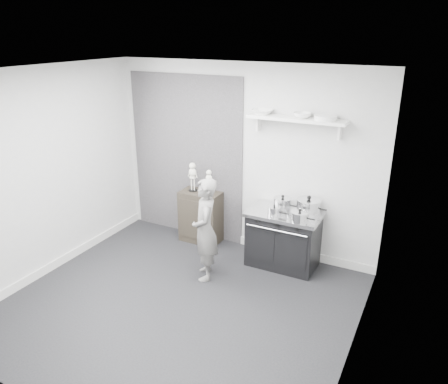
{
  "coord_description": "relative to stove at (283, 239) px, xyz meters",
  "views": [
    {
      "loc": [
        2.5,
        -3.69,
        3.11
      ],
      "look_at": [
        0.13,
        0.95,
        1.15
      ],
      "focal_mm": 35.0,
      "sensor_mm": 36.0,
      "label": 1
    }
  ],
  "objects": [
    {
      "name": "plate_stack",
      "position": [
        0.4,
        0.19,
        1.67
      ],
      "size": [
        0.28,
        0.28,
        0.06
      ],
      "primitive_type": "cylinder",
      "color": "white",
      "rests_on": "wall_shelf"
    },
    {
      "name": "skeleton_full",
      "position": [
        -1.51,
        0.13,
        0.66
      ],
      "size": [
        0.14,
        0.09,
        0.51
      ],
      "primitive_type": null,
      "color": "silver",
      "rests_on": "side_cabinet"
    },
    {
      "name": "bowl_large",
      "position": [
        -0.45,
        0.19,
        1.68
      ],
      "size": [
        0.28,
        0.28,
        0.07
      ],
      "primitive_type": "imported",
      "color": "white",
      "rests_on": "wall_shelf"
    },
    {
      "name": "pot_back_right",
      "position": [
        0.28,
        0.13,
        0.49
      ],
      "size": [
        0.41,
        0.33,
        0.25
      ],
      "color": "silver",
      "rests_on": "stove"
    },
    {
      "name": "pot_back_left",
      "position": [
        -0.07,
        0.1,
        0.47
      ],
      "size": [
        0.34,
        0.25,
        0.21
      ],
      "color": "silver",
      "rests_on": "stove"
    },
    {
      "name": "skeleton_torso",
      "position": [
        -1.23,
        0.13,
        0.62
      ],
      "size": [
        0.12,
        0.08,
        0.43
      ],
      "primitive_type": null,
      "color": "silver",
      "rests_on": "side_cabinet"
    },
    {
      "name": "pot_front_right",
      "position": [
        0.26,
        -0.18,
        0.46
      ],
      "size": [
        0.32,
        0.23,
        0.17
      ],
      "color": "silver",
      "rests_on": "stove"
    },
    {
      "name": "bowl_small",
      "position": [
        0.1,
        0.19,
        1.68
      ],
      "size": [
        0.22,
        0.22,
        0.07
      ],
      "primitive_type": "imported",
      "color": "white",
      "rests_on": "wall_shelf"
    },
    {
      "name": "room_shell",
      "position": [
        -0.86,
        -1.33,
        1.24
      ],
      "size": [
        4.02,
        3.62,
        2.71
      ],
      "color": "#B7B7B5",
      "rests_on": "ground"
    },
    {
      "name": "wall_shelf",
      "position": [
        0.02,
        0.2,
        1.61
      ],
      "size": [
        1.3,
        0.26,
        0.24
      ],
      "color": "white",
      "rests_on": "room_shell"
    },
    {
      "name": "stove",
      "position": [
        0.0,
        0.0,
        0.0
      ],
      "size": [
        0.98,
        0.61,
        0.79
      ],
      "color": "black",
      "rests_on": "ground"
    },
    {
      "name": "pot_front_center",
      "position": [
        -0.1,
        -0.14,
        0.45
      ],
      "size": [
        0.26,
        0.17,
        0.15
      ],
      "color": "silver",
      "rests_on": "stove"
    },
    {
      "name": "side_cabinet",
      "position": [
        -1.38,
        0.13,
        0.0
      ],
      "size": [
        0.62,
        0.36,
        0.8
      ],
      "primitive_type": "cube",
      "color": "black",
      "rests_on": "ground"
    },
    {
      "name": "ground",
      "position": [
        -0.78,
        -1.48,
        -0.4
      ],
      "size": [
        4.0,
        4.0,
        0.0
      ],
      "primitive_type": "plane",
      "color": "black",
      "rests_on": "ground"
    },
    {
      "name": "child",
      "position": [
        -0.8,
        -0.77,
        0.29
      ],
      "size": [
        0.54,
        0.6,
        1.37
      ],
      "primitive_type": "imported",
      "rotation": [
        0.0,
        0.0,
        -1.04
      ],
      "color": "slate",
      "rests_on": "ground"
    }
  ]
}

